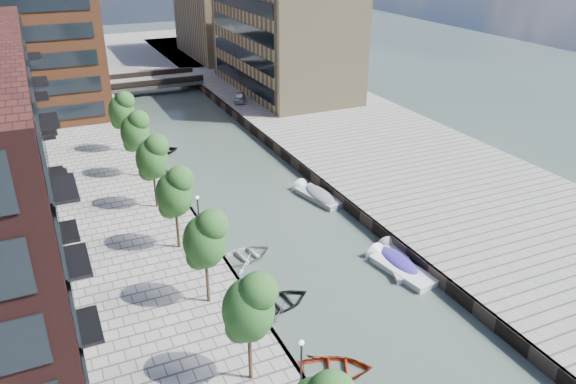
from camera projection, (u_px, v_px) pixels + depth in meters
water at (226, 167)px, 55.38m from camera, size 300.00×300.00×0.00m
quay_right at (365, 139)px, 61.18m from camera, size 20.00×140.00×1.00m
quay_wall_left at (164, 172)px, 52.87m from camera, size 0.25×140.00×1.00m
quay_wall_right at (282, 153)px, 57.46m from camera, size 0.25×140.00×1.00m
far_closure at (122, 53)px, 104.67m from camera, size 80.00×40.00×1.00m
tan_block_near at (283, 38)px, 76.17m from camera, size 12.00×25.00×14.00m
tan_block_far at (222, 8)px, 97.20m from camera, size 12.00×20.00×16.00m
bridge at (154, 81)px, 81.20m from camera, size 13.00×6.00×1.30m
tree_1 at (248, 306)px, 26.02m from camera, size 2.50×2.50×5.95m
tree_2 at (204, 238)px, 31.79m from camera, size 2.50×2.50×5.95m
tree_3 at (174, 191)px, 37.57m from camera, size 2.50×2.50×5.95m
tree_4 at (152, 156)px, 43.34m from camera, size 2.50×2.50×5.95m
tree_5 at (135, 130)px, 49.12m from camera, size 2.50×2.50×5.95m
tree_6 at (121, 109)px, 54.89m from camera, size 2.50×2.50×5.95m
lamp_0 at (301, 369)px, 24.79m from camera, size 0.24×0.24×4.12m
lamp_1 at (199, 217)px, 37.99m from camera, size 0.24×0.24×4.12m
lamp_2 at (149, 144)px, 51.19m from camera, size 0.24×0.24×4.12m
sloop_1 at (280, 305)px, 34.87m from camera, size 4.51×3.48×0.86m
sloop_2 at (334, 372)px, 29.54m from camera, size 4.92×4.30×0.85m
sloop_3 at (246, 259)px, 39.81m from camera, size 4.91×3.96×0.90m
sloop_4 at (158, 154)px, 58.43m from camera, size 4.94×3.80×0.95m
motorboat_2 at (396, 267)px, 38.61m from camera, size 2.70×5.55×1.77m
motorboat_3 at (396, 260)px, 39.27m from camera, size 2.97×5.14×1.62m
motorboat_4 at (316, 195)px, 48.89m from camera, size 2.93×5.56×1.77m
car at (240, 97)px, 72.66m from camera, size 2.70×3.83×1.21m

